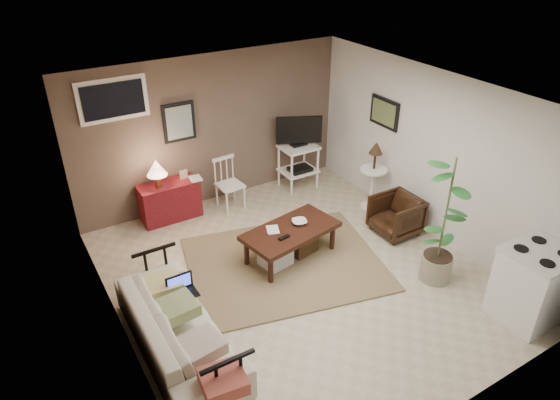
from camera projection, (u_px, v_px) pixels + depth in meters
floor at (298, 276)px, 6.58m from camera, size 5.00×5.00×0.00m
art_back at (179, 122)px, 7.46m from camera, size 0.50×0.03×0.60m
art_right at (384, 113)px, 7.61m from camera, size 0.03×0.60×0.45m
window at (113, 100)px, 6.80m from camera, size 0.96×0.03×0.60m
rug at (285, 263)px, 6.79m from camera, size 2.94×2.56×0.02m
coffee_table at (290, 241)px, 6.80m from camera, size 1.40×0.89×0.50m
sofa at (177, 321)px, 5.27m from camera, size 0.60×2.04×0.80m
sofa_pillows at (189, 327)px, 5.08m from camera, size 0.39×1.94×0.14m
sofa_end_rails at (188, 321)px, 5.35m from camera, size 0.55×2.04×0.69m
laptop at (181, 288)px, 5.57m from camera, size 0.31×0.23×0.21m
red_console at (169, 198)px, 7.67m from camera, size 0.91×0.40×1.05m
spindle_chair at (230, 185)px, 7.96m from camera, size 0.41×0.41×0.84m
tv_stand at (299, 151)px, 8.43m from camera, size 0.72×0.49×1.28m
side_table at (374, 168)px, 7.79m from camera, size 0.43×0.43×1.14m
armchair at (396, 214)px, 7.33m from camera, size 0.59×0.63×0.64m
potted_plant at (445, 217)px, 6.08m from camera, size 0.44×0.44×1.76m
stove at (533, 284)px, 5.70m from camera, size 0.72×0.67×0.94m
bowl at (299, 217)px, 6.78m from camera, size 0.21×0.11×0.20m
book_table at (267, 224)px, 6.61m from camera, size 0.16×0.08×0.22m
book_console at (189, 173)px, 7.59m from camera, size 0.18×0.04×0.24m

